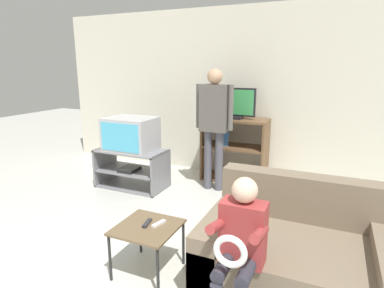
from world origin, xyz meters
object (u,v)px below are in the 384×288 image
(remote_control_black, at_px, (147,223))
(person_standing_adult, at_px, (214,118))
(person_seated_child, at_px, (240,243))
(couch, at_px, (297,255))
(television_main, at_px, (131,134))
(tv_stand, at_px, (132,169))
(remote_control_white, at_px, (159,224))
(media_shelf, at_px, (235,149))
(snack_table, at_px, (147,231))
(television_flat, at_px, (235,104))

(remote_control_black, xyz_separation_m, person_standing_adult, (-0.14, 2.00, 0.59))
(person_seated_child, bearing_deg, couch, 60.01)
(television_main, bearing_deg, tv_stand, -88.16)
(person_standing_adult, bearing_deg, remote_control_black, -85.86)
(tv_stand, xyz_separation_m, remote_control_black, (1.26, -1.60, 0.17))
(person_standing_adult, bearing_deg, remote_control_white, -83.09)
(media_shelf, xyz_separation_m, snack_table, (0.00, -2.52, -0.11))
(tv_stand, bearing_deg, television_flat, 33.97)
(television_main, bearing_deg, person_standing_adult, 18.65)
(couch, bearing_deg, person_standing_adult, 128.17)
(television_main, distance_m, media_shelf, 1.57)
(remote_control_white, relative_size, person_standing_adult, 0.08)
(snack_table, bearing_deg, tv_stand, 128.12)
(television_main, height_order, snack_table, television_main)
(media_shelf, bearing_deg, remote_control_white, -88.17)
(television_flat, bearing_deg, remote_control_white, -88.11)
(media_shelf, height_order, television_flat, television_flat)
(remote_control_black, bearing_deg, snack_table, -66.85)
(snack_table, distance_m, remote_control_black, 0.07)
(tv_stand, bearing_deg, person_standing_adult, 19.31)
(television_flat, relative_size, person_seated_child, 0.57)
(remote_control_black, distance_m, person_seated_child, 0.93)
(person_standing_adult, bearing_deg, tv_stand, -160.69)
(snack_table, bearing_deg, person_standing_adult, 94.61)
(television_main, bearing_deg, snack_table, -52.12)
(person_seated_child, bearing_deg, television_flat, 107.48)
(television_main, relative_size, television_flat, 1.15)
(couch, relative_size, person_standing_adult, 0.85)
(person_seated_child, bearing_deg, tv_stand, 138.76)
(remote_control_black, relative_size, person_seated_child, 0.14)
(television_flat, distance_m, remote_control_black, 2.57)
(person_standing_adult, distance_m, person_seated_child, 2.52)
(remote_control_white, bearing_deg, tv_stand, 145.67)
(remote_control_black, height_order, person_standing_adult, person_standing_adult)
(remote_control_black, bearing_deg, television_flat, 79.05)
(tv_stand, relative_size, snack_table, 2.01)
(snack_table, height_order, person_seated_child, person_seated_child)
(television_flat, bearing_deg, tv_stand, -146.03)
(television_flat, height_order, snack_table, television_flat)
(television_main, relative_size, media_shelf, 0.71)
(tv_stand, height_order, person_seated_child, person_seated_child)
(media_shelf, relative_size, television_flat, 1.62)
(person_standing_adult, bearing_deg, television_main, -161.35)
(remote_control_black, bearing_deg, couch, 3.06)
(snack_table, xyz_separation_m, person_seated_child, (0.85, -0.24, 0.23))
(tv_stand, relative_size, remote_control_white, 6.93)
(television_main, xyz_separation_m, person_seated_child, (2.14, -1.89, -0.17))
(media_shelf, bearing_deg, remote_control_black, -90.34)
(snack_table, bearing_deg, person_seated_child, -15.66)
(snack_table, relative_size, person_standing_adult, 0.29)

